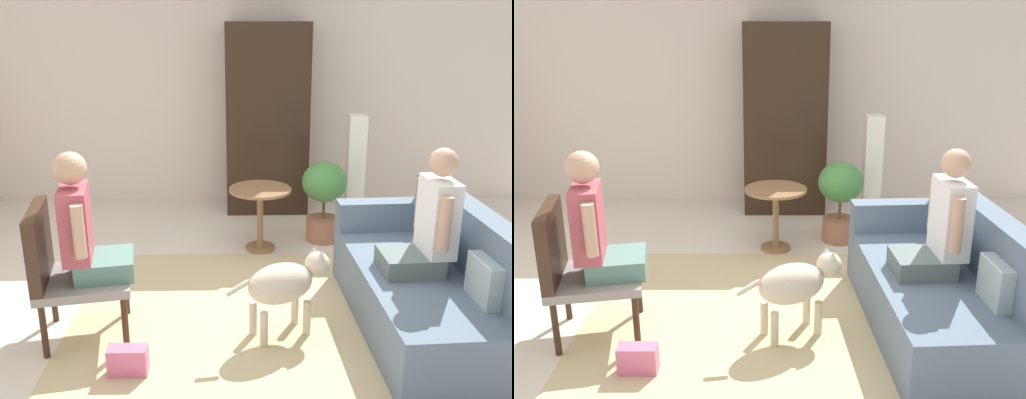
% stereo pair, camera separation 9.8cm
% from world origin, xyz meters
% --- Properties ---
extents(ground_plane, '(7.62, 7.62, 0.00)m').
position_xyz_m(ground_plane, '(0.00, 0.00, 0.00)').
color(ground_plane, beige).
extents(back_wall, '(6.95, 0.12, 2.58)m').
position_xyz_m(back_wall, '(0.00, 2.85, 1.29)').
color(back_wall, silver).
rests_on(back_wall, ground).
extents(area_rug, '(2.58, 2.20, 0.01)m').
position_xyz_m(area_rug, '(-0.00, -0.04, 0.00)').
color(area_rug, '#C6B284').
rests_on(area_rug, ground).
extents(couch, '(0.97, 1.89, 0.90)m').
position_xyz_m(couch, '(1.32, -0.24, 0.31)').
color(couch, slate).
rests_on(couch, ground).
extents(armchair, '(0.72, 0.69, 0.96)m').
position_xyz_m(armchair, '(-1.24, -0.36, 0.55)').
color(armchair, '#382316').
rests_on(armchair, ground).
extents(person_on_couch, '(0.48, 0.51, 0.89)m').
position_xyz_m(person_on_couch, '(1.27, -0.27, 0.79)').
color(person_on_couch, slate).
extents(person_on_armchair, '(0.51, 0.53, 0.88)m').
position_xyz_m(person_on_armchair, '(-1.08, -0.33, 0.80)').
color(person_on_armchair, slate).
extents(round_end_table, '(0.59, 0.59, 0.62)m').
position_xyz_m(round_end_table, '(0.15, 1.18, 0.45)').
color(round_end_table, olive).
rests_on(round_end_table, ground).
extents(dog, '(0.74, 0.46, 0.60)m').
position_xyz_m(dog, '(0.28, -0.36, 0.39)').
color(dog, beige).
rests_on(dog, ground).
extents(potted_plant, '(0.44, 0.44, 0.81)m').
position_xyz_m(potted_plant, '(0.79, 1.41, 0.48)').
color(potted_plant, '#996047').
rests_on(potted_plant, ground).
extents(column_lamp, '(0.20, 0.20, 1.22)m').
position_xyz_m(column_lamp, '(1.15, 1.73, 0.60)').
color(column_lamp, '#4C4742').
rests_on(column_lamp, ground).
extents(armoire_cabinet, '(0.92, 0.56, 2.11)m').
position_xyz_m(armoire_cabinet, '(0.26, 2.44, 1.06)').
color(armoire_cabinet, black).
rests_on(armoire_cabinet, ground).
extents(handbag, '(0.25, 0.11, 0.19)m').
position_xyz_m(handbag, '(-0.74, -0.81, 0.09)').
color(handbag, '#D8668C').
rests_on(handbag, ground).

